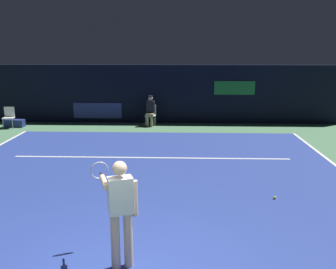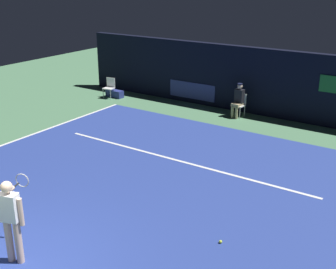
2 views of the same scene
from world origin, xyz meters
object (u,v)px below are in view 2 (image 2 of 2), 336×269
at_px(tennis_player, 11,216).
at_px(courtside_chair_near, 109,87).
at_px(tennis_ball, 221,242).
at_px(equipment_bag, 115,94).
at_px(line_judge_on_chair, 238,100).

relative_size(tennis_player, courtside_chair_near, 1.97).
xyz_separation_m(tennis_ball, equipment_bag, (-9.31, 7.57, 0.11)).
distance_m(line_judge_on_chair, courtside_chair_near, 6.02).
xyz_separation_m(courtside_chair_near, tennis_ball, (9.43, -7.38, -0.46)).
bearing_deg(line_judge_on_chair, equipment_bag, -175.71).
bearing_deg(tennis_player, line_judge_on_chair, 92.26).
relative_size(courtside_chair_near, tennis_ball, 12.94).
height_order(tennis_player, equipment_bag, tennis_player).
bearing_deg(line_judge_on_chair, tennis_ball, -66.70).
distance_m(tennis_player, tennis_ball, 4.19).
height_order(courtside_chair_near, equipment_bag, courtside_chair_near).
distance_m(tennis_ball, equipment_bag, 12.00).
bearing_deg(tennis_ball, equipment_bag, 140.87).
height_order(courtside_chair_near, tennis_ball, courtside_chair_near).
relative_size(line_judge_on_chair, equipment_bag, 1.57).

